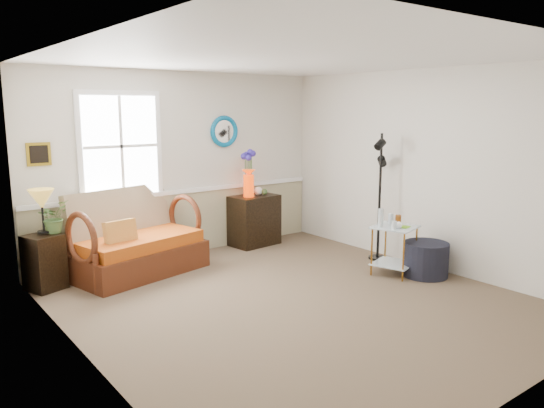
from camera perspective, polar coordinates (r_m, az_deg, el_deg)
floor at (r=5.93m, az=2.34°, el=-10.41°), size 4.50×5.00×0.01m
ceiling at (r=5.57m, az=2.54°, el=15.49°), size 4.50×5.00×0.01m
walls at (r=5.60m, az=2.44°, el=2.12°), size 4.51×5.01×2.60m
wainscot at (r=7.79m, az=-9.40°, el=-2.03°), size 4.46×0.02×0.90m
chair_rail at (r=7.69m, az=-9.46°, el=1.38°), size 4.46×0.04×0.06m
window at (r=7.24m, az=-15.94°, el=5.99°), size 1.14×0.06×1.44m
picture at (r=6.95m, az=-23.81°, el=4.93°), size 0.28×0.03×0.28m
mirror at (r=7.97m, az=-5.20°, el=7.78°), size 0.47×0.07×0.47m
loveseat at (r=6.96m, az=-14.34°, el=-2.99°), size 1.80×1.26×1.07m
throw_pillow at (r=6.70m, az=-15.93°, el=-3.42°), size 0.42×0.17×0.41m
lamp_stand at (r=6.74m, az=-23.30°, el=-5.78°), size 0.47×0.47×0.65m
table_lamp at (r=6.65m, az=-23.46°, el=-0.78°), size 0.34×0.34×0.53m
potted_plant at (r=6.70m, az=-22.44°, el=-1.65°), size 0.50×0.51×0.30m
cabinet at (r=8.18m, az=-1.92°, el=-1.76°), size 0.76×0.53×0.77m
flower_vase at (r=7.95m, az=-2.53°, el=3.24°), size 0.27×0.27×0.69m
side_table at (r=6.92m, az=12.99°, el=-4.88°), size 0.62×0.62×0.63m
tabletop_items at (r=6.81m, az=12.75°, el=-1.40°), size 0.48×0.48×0.23m
floor_lamp at (r=7.46m, az=11.50°, el=0.72°), size 0.25×0.25×1.76m
ottoman at (r=6.99m, az=16.20°, el=-5.73°), size 0.61×0.61×0.43m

